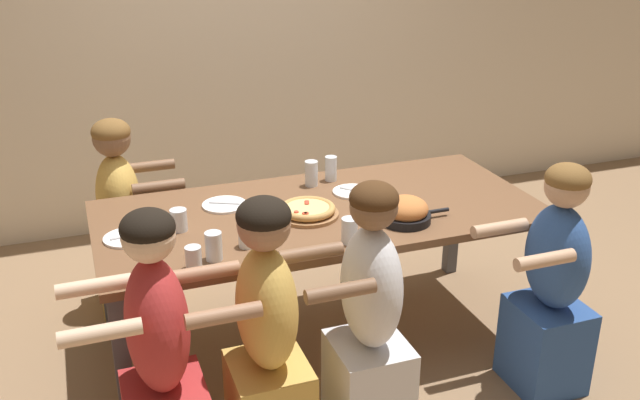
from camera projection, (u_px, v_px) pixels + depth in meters
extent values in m
plane|color=#896B4C|center=(320.00, 338.00, 3.88)|extent=(18.00, 18.00, 0.00)
cube|color=brown|center=(320.00, 213.00, 3.60)|extent=(2.22, 1.03, 0.04)
cube|color=#4C4C51|center=(124.00, 369.00, 3.02)|extent=(0.07, 0.07, 0.73)
cube|color=#4C4C51|center=(541.00, 286.00, 3.68)|extent=(0.07, 0.07, 0.73)
cube|color=#4C4C51|center=(107.00, 273.00, 3.81)|extent=(0.07, 0.07, 0.73)
cube|color=#4C4C51|center=(453.00, 219.00, 4.47)|extent=(0.07, 0.07, 0.73)
cylinder|color=#996B42|center=(308.00, 214.00, 3.51)|extent=(0.31, 0.31, 0.02)
torus|color=tan|center=(307.00, 209.00, 3.50)|extent=(0.28, 0.28, 0.03)
cylinder|color=#E5C675|center=(308.00, 210.00, 3.50)|extent=(0.23, 0.23, 0.03)
cylinder|color=#C6422D|center=(307.00, 202.00, 3.55)|extent=(0.02, 0.02, 0.01)
cylinder|color=#C6422D|center=(306.00, 213.00, 3.41)|extent=(0.02, 0.02, 0.01)
cylinder|color=#C6422D|center=(296.00, 212.00, 3.43)|extent=(0.02, 0.02, 0.01)
cylinder|color=#C6422D|center=(304.00, 213.00, 3.41)|extent=(0.02, 0.02, 0.01)
cylinder|color=#C6422D|center=(307.00, 203.00, 3.52)|extent=(0.02, 0.02, 0.01)
cylinder|color=black|center=(405.00, 218.00, 3.44)|extent=(0.25, 0.25, 0.04)
cylinder|color=black|center=(438.00, 211.00, 3.49)|extent=(0.11, 0.02, 0.02)
ellipsoid|color=#C17038|center=(406.00, 209.00, 3.42)|extent=(0.22, 0.22, 0.12)
cylinder|color=white|center=(224.00, 205.00, 3.63)|extent=(0.23, 0.23, 0.01)
cube|color=#B7B7BC|center=(224.00, 203.00, 3.62)|extent=(0.15, 0.08, 0.01)
cylinder|color=white|center=(128.00, 238.00, 3.27)|extent=(0.22, 0.22, 0.01)
cube|color=#B7B7BC|center=(127.00, 236.00, 3.26)|extent=(0.15, 0.04, 0.01)
cylinder|color=white|center=(353.00, 192.00, 3.79)|extent=(0.21, 0.21, 0.01)
cube|color=#B7B7BC|center=(353.00, 190.00, 3.79)|extent=(0.11, 0.12, 0.01)
cylinder|color=silver|center=(247.00, 238.00, 3.18)|extent=(0.07, 0.07, 0.09)
cylinder|color=#1EA8DB|center=(247.00, 240.00, 3.19)|extent=(0.07, 0.07, 0.06)
cylinder|color=black|center=(250.00, 235.00, 3.18)|extent=(0.01, 0.01, 0.11)
cylinder|color=silver|center=(193.00, 258.00, 2.98)|extent=(0.07, 0.07, 0.10)
cylinder|color=silver|center=(194.00, 262.00, 2.99)|extent=(0.06, 0.06, 0.06)
cylinder|color=silver|center=(214.00, 246.00, 3.06)|extent=(0.07, 0.07, 0.13)
cylinder|color=silver|center=(350.00, 231.00, 3.21)|extent=(0.08, 0.08, 0.12)
cylinder|color=black|center=(349.00, 234.00, 3.22)|extent=(0.07, 0.07, 0.08)
cylinder|color=silver|center=(331.00, 169.00, 3.94)|extent=(0.07, 0.07, 0.14)
cylinder|color=black|center=(331.00, 174.00, 3.95)|extent=(0.06, 0.06, 0.07)
cylinder|color=silver|center=(311.00, 173.00, 3.87)|extent=(0.07, 0.07, 0.14)
cylinder|color=black|center=(311.00, 178.00, 3.88)|extent=(0.06, 0.06, 0.08)
cylinder|color=silver|center=(179.00, 220.00, 3.34)|extent=(0.08, 0.08, 0.11)
cylinder|color=black|center=(179.00, 223.00, 3.34)|extent=(0.07, 0.07, 0.07)
ellipsoid|color=#B22D2D|center=(157.00, 325.00, 2.68)|extent=(0.24, 0.36, 0.56)
sphere|color=beige|center=(148.00, 236.00, 2.54)|extent=(0.20, 0.20, 0.20)
ellipsoid|color=black|center=(147.00, 228.00, 2.53)|extent=(0.20, 0.20, 0.14)
cylinder|color=beige|center=(100.00, 333.00, 2.42)|extent=(0.28, 0.06, 0.06)
cylinder|color=beige|center=(94.00, 286.00, 2.72)|extent=(0.28, 0.06, 0.06)
cube|color=silver|center=(368.00, 385.00, 3.15)|extent=(0.32, 0.34, 0.44)
ellipsoid|color=silver|center=(371.00, 287.00, 2.96)|extent=(0.24, 0.36, 0.55)
sphere|color=brown|center=(374.00, 206.00, 2.82)|extent=(0.20, 0.20, 0.20)
ellipsoid|color=#422814|center=(374.00, 198.00, 2.81)|extent=(0.20, 0.20, 0.14)
cylinder|color=brown|center=(340.00, 291.00, 2.70)|extent=(0.28, 0.06, 0.06)
cylinder|color=brown|center=(311.00, 253.00, 3.00)|extent=(0.28, 0.06, 0.06)
ellipsoid|color=gold|center=(267.00, 308.00, 2.82)|extent=(0.24, 0.36, 0.53)
sphere|color=#9E7051|center=(264.00, 224.00, 2.68)|extent=(0.21, 0.21, 0.21)
ellipsoid|color=black|center=(264.00, 216.00, 2.67)|extent=(0.21, 0.21, 0.15)
cylinder|color=#9E7051|center=(224.00, 315.00, 2.57)|extent=(0.28, 0.06, 0.06)
cylinder|color=#9E7051|center=(205.00, 273.00, 2.86)|extent=(0.28, 0.06, 0.06)
cube|color=#2D5193|center=(545.00, 344.00, 3.44)|extent=(0.32, 0.34, 0.44)
ellipsoid|color=#2D5193|center=(557.00, 257.00, 3.26)|extent=(0.24, 0.36, 0.51)
sphere|color=tan|center=(567.00, 186.00, 3.13)|extent=(0.20, 0.20, 0.20)
ellipsoid|color=brown|center=(568.00, 179.00, 3.11)|extent=(0.20, 0.20, 0.14)
cylinder|color=tan|center=(545.00, 260.00, 3.01)|extent=(0.28, 0.06, 0.06)
cylinder|color=tan|center=(500.00, 228.00, 3.30)|extent=(0.28, 0.06, 0.06)
cube|color=gold|center=(127.00, 270.00, 4.14)|extent=(0.32, 0.34, 0.44)
ellipsoid|color=gold|center=(118.00, 196.00, 3.97)|extent=(0.24, 0.36, 0.49)
sphere|color=brown|center=(111.00, 138.00, 3.84)|extent=(0.20, 0.20, 0.20)
ellipsoid|color=brown|center=(111.00, 132.00, 3.82)|extent=(0.21, 0.21, 0.14)
cylinder|color=brown|center=(150.00, 166.00, 4.14)|extent=(0.28, 0.06, 0.06)
cylinder|color=brown|center=(159.00, 186.00, 3.85)|extent=(0.28, 0.06, 0.06)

